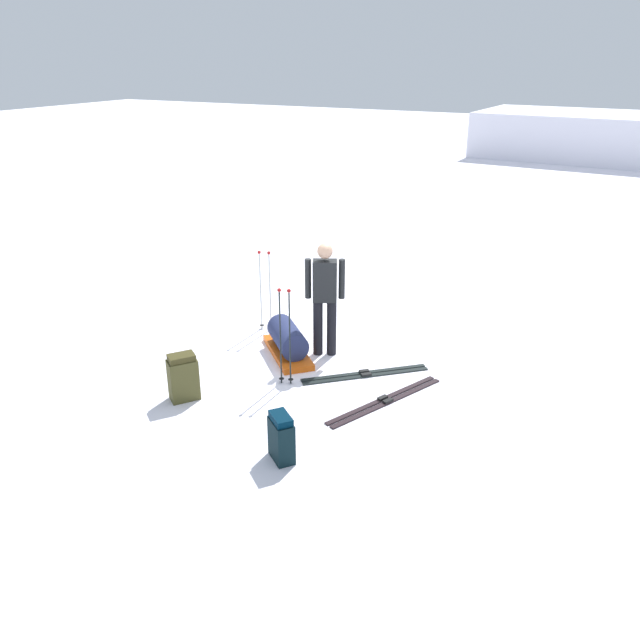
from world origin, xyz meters
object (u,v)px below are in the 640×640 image
skier_standing (325,294)px  gear_sled (288,341)px  ski_poles_planted_near (265,287)px  ski_poles_planted_far (285,332)px  ski_pair_far (385,401)px  backpack_large_dark (183,377)px  ski_pair_near (365,374)px  backpack_bright (281,438)px

skier_standing → gear_sled: size_ratio=1.43×
ski_poles_planted_near → ski_poles_planted_far: size_ratio=0.96×
ski_pair_far → skier_standing: bearing=145.5°
skier_standing → ski_poles_planted_near: bearing=162.3°
backpack_large_dark → ski_poles_planted_near: size_ratio=0.48×
ski_pair_near → ski_poles_planted_far: ski_poles_planted_far is taller
ski_pair_near → ski_pair_far: same height
backpack_bright → ski_poles_planted_near: size_ratio=0.43×
backpack_large_dark → backpack_bright: bearing=-18.2°
backpack_large_dark → gear_sled: 1.82m
ski_pair_far → backpack_bright: (-0.56, -1.69, 0.26)m
ski_pair_far → gear_sled: bearing=160.7°
skier_standing → ski_pair_near: size_ratio=1.16×
ski_pair_far → ski_poles_planted_far: size_ratio=1.32×
ski_poles_planted_near → ski_pair_near: bearing=-20.2°
backpack_bright → ski_poles_planted_near: (-2.02, 3.00, 0.46)m
skier_standing → ski_pair_far: 1.87m
ski_pair_far → backpack_large_dark: size_ratio=2.87×
ski_poles_planted_far → backpack_bright: bearing=-61.9°
skier_standing → backpack_large_dark: skier_standing is taller
gear_sled → skier_standing: bearing=31.4°
skier_standing → ski_pair_far: size_ratio=0.94×
ski_poles_planted_near → ski_poles_planted_far: (1.19, -1.45, 0.03)m
skier_standing → ski_pair_near: bearing=-23.9°
ski_poles_planted_far → ski_pair_far: bearing=5.7°
backpack_bright → gear_sled: backpack_bright is taller
skier_standing → backpack_bright: 2.79m
gear_sled → ski_poles_planted_near: bearing=138.8°
ski_pair_near → gear_sled: bearing=176.8°
backpack_large_dark → gear_sled: (0.56, 1.73, -0.08)m
ski_pair_far → ski_poles_planted_near: size_ratio=1.38×
backpack_large_dark → ski_poles_planted_far: (0.96, 0.96, 0.45)m
skier_standing → ski_pair_near: (0.81, -0.36, -0.94)m
backpack_large_dark → ski_poles_planted_near: ski_poles_planted_near is taller
ski_poles_planted_near → skier_standing: bearing=-17.7°
skier_standing → backpack_bright: bearing=-73.6°
ski_pair_far → backpack_large_dark: bearing=-154.9°
backpack_bright → ski_pair_near: bearing=88.9°
ski_poles_planted_far → backpack_large_dark: bearing=-135.0°
skier_standing → ski_pair_far: skier_standing is taller
backpack_bright → ski_poles_planted_near: bearing=123.9°
ski_pair_near → ski_poles_planted_far: 1.34m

